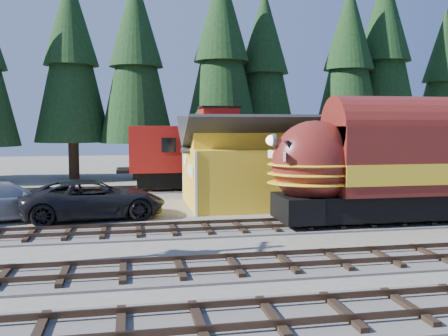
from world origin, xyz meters
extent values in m
plane|color=#6B665B|center=(0.00, 0.00, 0.00)|extent=(120.00, 120.00, 0.00)
cube|color=#4C4947|center=(-10.00, 18.00, 0.04)|extent=(32.00, 3.20, 0.08)
cube|color=#38281E|center=(-10.00, 17.28, 0.25)|extent=(32.00, 0.08, 0.16)
cube|color=#38281E|center=(-10.00, 18.72, 0.25)|extent=(32.00, 0.08, 0.16)
cube|color=gold|center=(0.00, 10.50, 1.70)|extent=(12.00, 6.00, 3.40)
cube|color=yellow|center=(0.00, 10.50, 4.12)|extent=(11.88, 3.30, 1.44)
cube|color=white|center=(-6.04, 9.50, 2.20)|extent=(0.06, 2.40, 0.60)
cone|color=black|center=(-14.12, 27.28, 10.57)|extent=(6.45, 6.45, 14.70)
cone|color=black|center=(-8.65, 25.98, 10.41)|extent=(6.35, 6.35, 14.48)
cone|color=black|center=(-1.29, 25.76, 11.03)|extent=(6.73, 6.73, 15.33)
cone|color=black|center=(2.95, 27.16, 10.15)|extent=(6.20, 6.20, 14.11)
cone|color=black|center=(10.88, 26.29, 10.59)|extent=(6.46, 6.46, 14.72)
cone|color=black|center=(15.15, 27.74, 11.73)|extent=(7.16, 7.16, 16.30)
cone|color=black|center=(22.25, 28.38, 9.77)|extent=(5.96, 5.96, 13.58)
cube|color=black|center=(5.95, 4.00, 0.91)|extent=(15.10, 2.70, 1.17)
ellipsoid|color=maroon|center=(-0.93, 4.00, 2.98)|extent=(4.03, 3.12, 3.92)
sphere|color=white|center=(-3.03, 4.00, 4.04)|extent=(0.47, 0.47, 0.47)
cube|color=black|center=(-4.00, 18.00, 0.87)|extent=(9.69, 2.50, 1.08)
cube|color=#AA1712|center=(-4.00, 18.00, 3.02)|extent=(10.76, 3.12, 3.23)
cube|color=#AA1712|center=(-2.93, 18.00, 5.28)|extent=(2.58, 2.37, 1.29)
imported|color=black|center=(-11.14, 7.96, 0.99)|extent=(7.60, 4.48, 1.98)
imported|color=#A6A9AE|center=(-15.51, 8.29, 0.98)|extent=(7.27, 5.18, 1.95)
camera|label=1|loc=(-9.34, -17.78, 4.77)|focal=40.00mm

